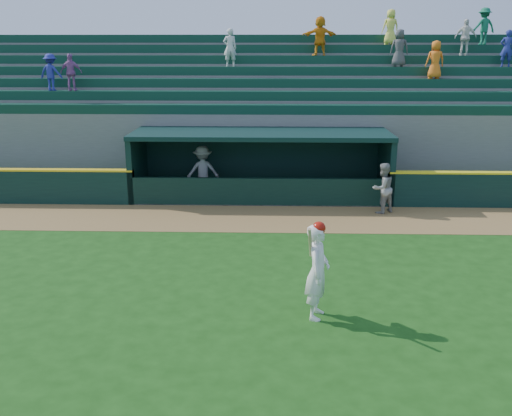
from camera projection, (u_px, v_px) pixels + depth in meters
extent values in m
plane|color=#174310|center=(254.00, 276.00, 14.03)|extent=(120.00, 120.00, 0.00)
cube|color=olive|center=(259.00, 218.00, 18.74)|extent=(40.00, 3.00, 0.01)
imported|color=gray|center=(383.00, 188.00, 19.17)|extent=(1.05, 1.00, 1.71)
imported|color=#A6A6A1|center=(203.00, 171.00, 21.41)|extent=(1.34, 0.93, 1.89)
cube|color=slate|center=(261.00, 196.00, 21.43)|extent=(9.00, 2.60, 0.04)
cube|color=black|center=(138.00, 166.00, 21.25)|extent=(0.20, 2.60, 2.30)
cube|color=black|center=(386.00, 168.00, 20.98)|extent=(0.20, 2.60, 2.30)
cube|color=black|center=(262.00, 160.00, 22.37)|extent=(9.40, 0.20, 2.30)
cube|color=black|center=(261.00, 134.00, 20.78)|extent=(9.40, 2.80, 0.16)
cube|color=black|center=(260.00, 192.00, 20.12)|extent=(9.00, 0.16, 1.00)
cube|color=brown|center=(261.00, 185.00, 22.13)|extent=(8.40, 0.45, 0.10)
cube|color=slate|center=(262.00, 150.00, 22.79)|extent=(34.00, 0.85, 2.91)
cube|color=#0F3828|center=(262.00, 109.00, 22.22)|extent=(34.00, 0.60, 0.36)
cube|color=slate|center=(262.00, 141.00, 23.54)|extent=(34.00, 0.85, 3.36)
cube|color=#0F3828|center=(262.00, 96.00, 22.92)|extent=(34.00, 0.60, 0.36)
cube|color=slate|center=(263.00, 133.00, 24.30)|extent=(34.00, 0.85, 3.81)
cube|color=#0F3828|center=(263.00, 83.00, 23.61)|extent=(34.00, 0.60, 0.36)
cube|color=slate|center=(263.00, 125.00, 25.05)|extent=(34.00, 0.85, 4.26)
cube|color=#0F3828|center=(263.00, 71.00, 24.31)|extent=(34.00, 0.60, 0.36)
cube|color=slate|center=(264.00, 117.00, 25.81)|extent=(34.00, 0.85, 4.71)
cube|color=#0F3828|center=(264.00, 60.00, 25.00)|extent=(34.00, 0.60, 0.36)
cube|color=slate|center=(264.00, 110.00, 26.57)|extent=(34.00, 0.85, 5.16)
cube|color=#0F3828|center=(264.00, 49.00, 25.69)|extent=(34.00, 0.60, 0.36)
cube|color=slate|center=(264.00, 104.00, 27.32)|extent=(34.00, 0.85, 5.61)
cube|color=#0F3828|center=(264.00, 39.00, 26.39)|extent=(34.00, 0.60, 0.36)
cube|color=slate|center=(264.00, 102.00, 27.87)|extent=(34.50, 0.30, 5.61)
imported|color=orange|center=(435.00, 60.00, 23.17)|extent=(0.76, 0.52, 1.52)
imported|color=silver|center=(466.00, 37.00, 24.51)|extent=(0.95, 0.57, 1.52)
imported|color=navy|center=(507.00, 48.00, 23.78)|extent=(0.61, 0.47, 1.50)
imported|color=#176846|center=(484.00, 26.00, 25.17)|extent=(1.10, 0.75, 1.57)
imported|color=#EBE753|center=(390.00, 27.00, 25.29)|extent=(0.80, 0.58, 1.52)
imported|color=#A761A6|center=(71.00, 72.00, 22.91)|extent=(0.88, 0.42, 1.46)
imported|color=orange|center=(320.00, 36.00, 24.67)|extent=(1.58, 0.74, 1.64)
imported|color=silver|center=(230.00, 48.00, 24.10)|extent=(0.64, 0.49, 1.57)
imported|color=navy|center=(51.00, 72.00, 22.94)|extent=(1.02, 0.69, 1.45)
imported|color=#474747|center=(399.00, 48.00, 23.90)|extent=(0.82, 0.60, 1.53)
imported|color=white|center=(318.00, 272.00, 11.69)|extent=(0.63, 0.82, 2.02)
sphere|color=#AB1509|center=(319.00, 228.00, 11.43)|extent=(0.27, 0.27, 0.27)
cylinder|color=#D2B086|center=(310.00, 242.00, 11.29)|extent=(0.17, 0.53, 0.76)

